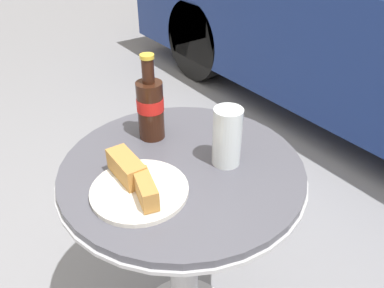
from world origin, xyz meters
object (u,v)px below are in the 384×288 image
cola_bottle_left (150,106)px  drinking_glass (227,139)px  lunch_plate_near (137,184)px  bistro_table (183,215)px

cola_bottle_left → drinking_glass: size_ratio=1.58×
drinking_glass → lunch_plate_near: size_ratio=0.68×
drinking_glass → bistro_table: bearing=-120.3°
lunch_plate_near → bistro_table: bearing=100.1°
bistro_table → lunch_plate_near: (0.03, -0.14, 0.20)m
bistro_table → lunch_plate_near: size_ratio=3.07×
bistro_table → cola_bottle_left: (-0.16, 0.01, 0.27)m
lunch_plate_near → cola_bottle_left: bearing=141.4°
bistro_table → cola_bottle_left: size_ratio=2.88×
cola_bottle_left → lunch_plate_near: (0.18, -0.15, -0.07)m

